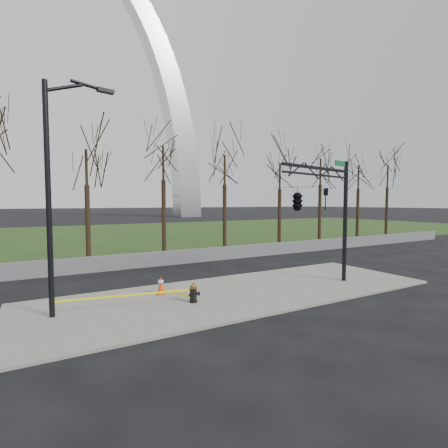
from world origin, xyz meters
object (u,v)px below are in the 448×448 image
traffic_cone (161,285)px  street_light (55,182)px  fire_hydrant (194,293)px  traffic_signal_mast (308,199)px

traffic_cone → street_light: size_ratio=0.09×
fire_hydrant → street_light: size_ratio=0.09×
street_light → traffic_signal_mast: street_light is taller
fire_hydrant → street_light: bearing=-177.0°
street_light → traffic_signal_mast: (9.56, -1.98, -0.55)m
street_light → traffic_signal_mast: bearing=-21.6°
street_light → traffic_signal_mast: 9.78m
fire_hydrant → traffic_signal_mast: (4.90, -1.07, 3.69)m
traffic_cone → traffic_signal_mast: bearing=-27.1°
fire_hydrant → traffic_cone: bearing=125.5°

